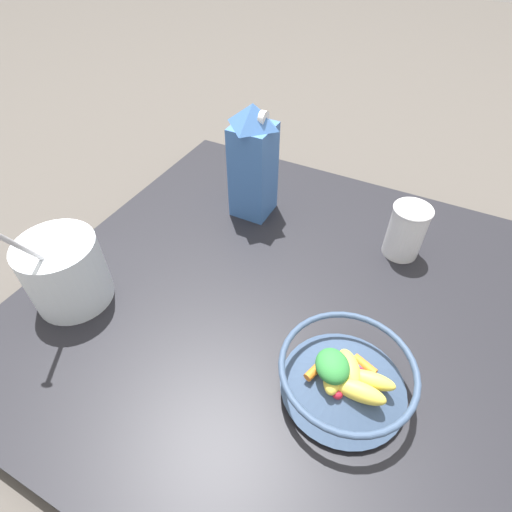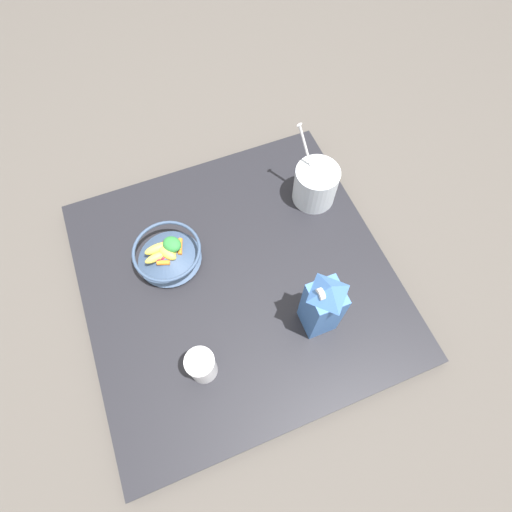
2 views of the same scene
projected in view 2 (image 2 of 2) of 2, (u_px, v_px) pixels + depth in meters
The scene contains 6 objects.
ground_plane at pixel (238, 282), 1.25m from camera, with size 6.00×6.00×0.00m, color #4C4742.
countertop at pixel (237, 279), 1.23m from camera, with size 0.91×0.91×0.04m.
fruit_bowl at pixel (168, 254), 1.20m from camera, with size 0.21×0.21×0.08m.
milk_carton at pixel (323, 305), 1.03m from camera, with size 0.08×0.08×0.26m.
yogurt_tub at pixel (316, 183), 1.28m from camera, with size 0.17×0.14×0.26m.
drinking_cup at pixel (202, 366), 1.03m from camera, with size 0.08×0.08×0.12m.
Camera 2 is at (0.47, -0.13, 1.15)m, focal length 28.00 mm.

